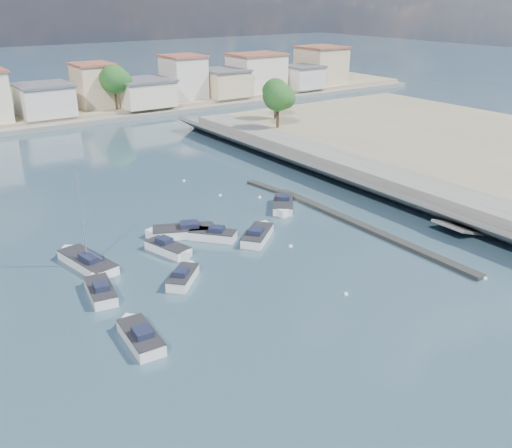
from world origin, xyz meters
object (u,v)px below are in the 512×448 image
Objects in this scene: motorboat_a at (139,336)px; motorboat_e at (100,290)px; motorboat_b at (184,277)px; motorboat_g at (170,249)px; motorboat_f at (210,235)px; motorboat_h at (258,235)px; motorboat_d at (283,206)px; sailboat at (86,261)px; motorboat_c at (180,232)px.

motorboat_e is at bearing 89.10° from motorboat_a.
motorboat_b is 0.78× the size of motorboat_g.
motorboat_e is 1.14× the size of motorboat_f.
motorboat_h is (8.15, -1.72, -0.00)m from motorboat_g.
motorboat_h is at bearing -143.44° from motorboat_d.
motorboat_g is at bearing 74.66° from motorboat_b.
motorboat_a is 12.87m from sailboat.
motorboat_e is (-6.18, 1.61, 0.00)m from motorboat_b.
motorboat_b is at bearing -159.72° from motorboat_h.
motorboat_f and motorboat_h have the same top height.
motorboat_c is 1.23× the size of motorboat_d.
motorboat_c is at bearing 48.97° from motorboat_g.
motorboat_f is 4.54m from motorboat_g.
motorboat_a and motorboat_d have the same top height.
motorboat_h is 0.54× the size of sailboat.
sailboat reaches higher than motorboat_d.
motorboat_d is at bearing 13.31° from motorboat_f.
motorboat_f is 11.34m from sailboat.
motorboat_c is 1.27× the size of motorboat_e.
motorboat_f is at bearing 146.24° from motorboat_h.
sailboat is at bearing 174.55° from motorboat_f.
motorboat_g is at bearing -131.03° from motorboat_c.
motorboat_c is at bearing 53.57° from motorboat_a.
motorboat_d is 23.37m from motorboat_e.
motorboat_c is (4.04, 8.24, 0.00)m from motorboat_b.
motorboat_b is 8.88m from sailboat.
motorboat_f is at bearing -166.69° from motorboat_d.
motorboat_g is 8.33m from motorboat_h.
motorboat_f is at bearing 45.38° from motorboat_b.
motorboat_a is at bearing -125.09° from motorboat_g.
motorboat_c is 7.28m from motorboat_h.
motorboat_b and motorboat_e have the same top height.
motorboat_a is 18.41m from motorboat_h.
motorboat_b is at bearing -152.49° from motorboat_d.
motorboat_h is at bearing -13.28° from sailboat.
motorboat_a is 17.40m from motorboat_c.
sailboat is (-11.29, 1.08, 0.03)m from motorboat_f.
motorboat_e and motorboat_h have the same top height.
motorboat_a and motorboat_h have the same top height.
motorboat_e is 0.54× the size of sailboat.
motorboat_b is 0.78× the size of motorboat_e.
motorboat_a and motorboat_b have the same top height.
motorboat_d is 1.18× the size of motorboat_f.
sailboat reaches higher than motorboat_h.
motorboat_e is 15.89m from motorboat_h.
motorboat_d is 10.54m from motorboat_f.
motorboat_e is 1.00× the size of motorboat_g.
motorboat_a is 1.34× the size of motorboat_b.
motorboat_g is 7.05m from sailboat.
motorboat_c is 1.27× the size of motorboat_g.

